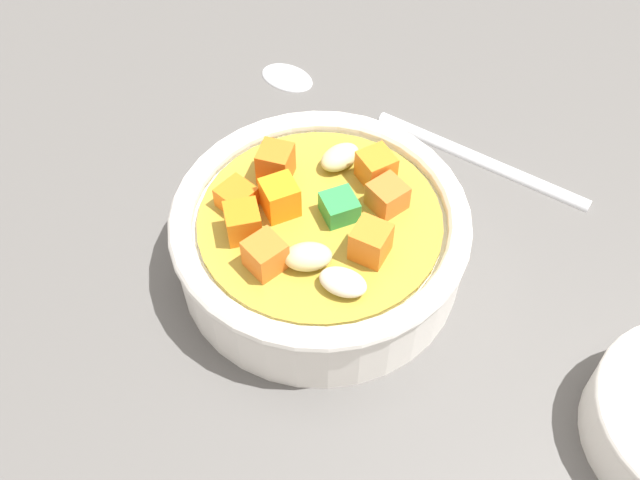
# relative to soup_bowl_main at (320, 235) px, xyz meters

# --- Properties ---
(ground_plane) EXTENTS (1.40, 1.40, 0.02)m
(ground_plane) POSITION_rel_soup_bowl_main_xyz_m (-0.00, -0.00, -0.04)
(ground_plane) COLOR #565451
(soup_bowl_main) EXTENTS (0.15, 0.15, 0.06)m
(soup_bowl_main) POSITION_rel_soup_bowl_main_xyz_m (0.00, 0.00, 0.00)
(soup_bowl_main) COLOR white
(soup_bowl_main) RESTS_ON ground_plane
(spoon) EXTENTS (0.17, 0.18, 0.01)m
(spoon) POSITION_rel_soup_bowl_main_xyz_m (-0.07, -0.10, -0.02)
(spoon) COLOR silver
(spoon) RESTS_ON ground_plane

